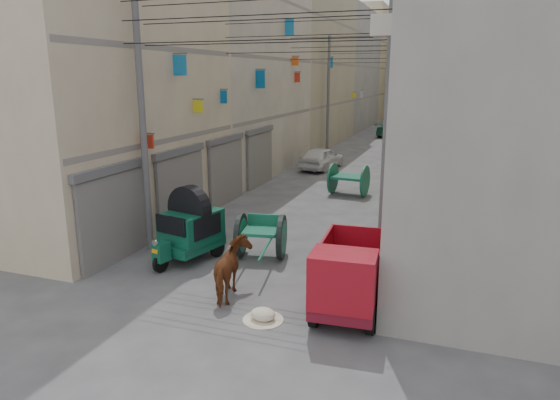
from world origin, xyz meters
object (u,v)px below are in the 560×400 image
at_px(auto_rickshaw, 190,227).
at_px(distant_car_green, 393,129).
at_px(second_cart, 349,179).
at_px(feed_sack, 263,314).
at_px(mini_truck, 348,281).
at_px(horse, 233,270).
at_px(distant_car_grey, 399,156).
at_px(tonga_cart, 261,235).
at_px(distant_car_white, 322,158).

xyz_separation_m(auto_rickshaw, distant_car_green, (1.49, 33.77, -0.35)).
relative_size(second_cart, feed_sack, 3.05).
bearing_deg(mini_truck, horse, 175.57).
height_order(distant_car_grey, distant_car_green, distant_car_green).
distance_m(tonga_cart, feed_sack, 4.04).
bearing_deg(distant_car_white, second_cart, 124.55).
relative_size(tonga_cart, horse, 1.84).
bearing_deg(feed_sack, distant_car_green, 93.08).
bearing_deg(tonga_cart, distant_car_grey, 73.19).
bearing_deg(distant_car_grey, auto_rickshaw, -112.06).
height_order(tonga_cart, distant_car_grey, tonga_cart).
bearing_deg(horse, tonga_cart, -96.75).
distance_m(distant_car_white, distant_car_grey, 5.19).
bearing_deg(second_cart, distant_car_green, 98.71).
height_order(tonga_cart, mini_truck, mini_truck).
bearing_deg(distant_car_white, feed_sack, 109.86).
height_order(mini_truck, distant_car_green, mini_truck).
distance_m(mini_truck, distant_car_green, 35.98).
bearing_deg(feed_sack, distant_car_white, 101.29).
height_order(auto_rickshaw, distant_car_white, auto_rickshaw).
distance_m(tonga_cart, second_cart, 8.96).
xyz_separation_m(distant_car_white, distant_car_green, (1.74, 18.07, -0.01)).
bearing_deg(feed_sack, second_cart, 93.68).
xyz_separation_m(horse, distant_car_green, (-0.82, 35.77, -0.07)).
bearing_deg(second_cart, feed_sack, -80.37).
bearing_deg(distant_car_grey, mini_truck, -96.97).
bearing_deg(tonga_cart, horse, -92.98).
height_order(tonga_cart, feed_sack, tonga_cart).
xyz_separation_m(tonga_cart, distant_car_white, (-2.17, 14.87, -0.04)).
bearing_deg(auto_rickshaw, distant_car_grey, 91.37).
relative_size(tonga_cart, distant_car_white, 0.81).
bearing_deg(tonga_cart, feed_sack, -78.27).
distance_m(auto_rickshaw, second_cart, 10.12).
height_order(second_cart, distant_car_white, second_cart).
bearing_deg(horse, distant_car_green, -103.30).
bearing_deg(distant_car_white, distant_car_grey, -132.96).
height_order(auto_rickshaw, distant_car_green, auto_rickshaw).
distance_m(second_cart, distant_car_white, 6.61).
bearing_deg(distant_car_grey, feed_sack, -101.62).
relative_size(mini_truck, feed_sack, 5.61).
bearing_deg(tonga_cart, distant_car_white, 87.46).
distance_m(second_cart, distant_car_grey, 9.25).
height_order(auto_rickshaw, mini_truck, mini_truck).
bearing_deg(feed_sack, tonga_cart, 112.57).
relative_size(feed_sack, distant_car_white, 0.15).
relative_size(auto_rickshaw, tonga_cart, 0.80).
bearing_deg(distant_car_green, distant_car_grey, 113.10).
distance_m(horse, distant_car_white, 17.88).
bearing_deg(distant_car_grey, distant_car_white, -152.21).
distance_m(distant_car_grey, distant_car_green, 15.03).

